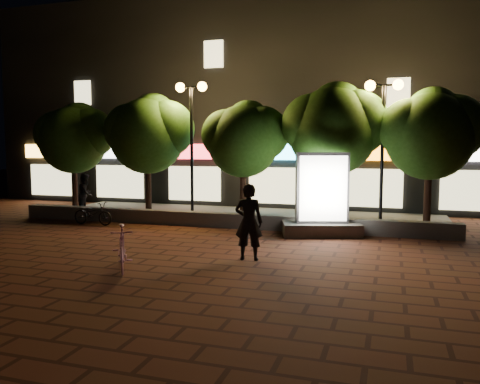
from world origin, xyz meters
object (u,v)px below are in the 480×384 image
at_px(tree_mid, 245,136).
at_px(ad_kiosk, 322,202).
at_px(tree_far_right, 432,130).
at_px(rider, 249,222).
at_px(tree_far_left, 75,136).
at_px(street_lamp_left, 191,115).
at_px(street_lamp_right, 383,115).
at_px(pedestrian, 86,194).
at_px(scooter_parked, 93,213).
at_px(tree_right, 334,126).
at_px(scooter_pink, 122,248).
at_px(tree_left, 149,131).

bearing_deg(tree_mid, ad_kiosk, -31.99).
height_order(tree_far_right, rider, tree_far_right).
xyz_separation_m(tree_far_left, street_lamp_left, (5.45, -0.26, 0.74)).
xyz_separation_m(street_lamp_right, pedestrian, (-11.60, -0.29, -2.99)).
distance_m(tree_mid, scooter_parked, 6.25).
height_order(tree_far_right, scooter_parked, tree_far_right).
height_order(tree_right, rider, tree_right).
distance_m(tree_right, street_lamp_left, 5.38).
relative_size(tree_far_right, scooter_pink, 2.82).
xyz_separation_m(street_lamp_right, rider, (-3.05, -5.62, -2.93)).
bearing_deg(tree_right, tree_left, -180.00).
bearing_deg(scooter_pink, rider, 5.25).
bearing_deg(street_lamp_left, scooter_parked, -143.38).
relative_size(tree_far_left, tree_right, 0.91).
bearing_deg(tree_far_left, pedestrian, -33.30).
distance_m(tree_far_left, street_lamp_left, 5.50).
distance_m(tree_far_left, scooter_parked, 4.53).
xyz_separation_m(rider, pedestrian, (-8.55, 5.33, -0.06)).
xyz_separation_m(tree_left, tree_right, (7.30, 0.00, 0.12)).
distance_m(street_lamp_right, ad_kiosk, 3.75).
bearing_deg(tree_mid, rider, -72.09).
xyz_separation_m(tree_right, ad_kiosk, (-0.14, -1.98, -2.50)).
height_order(street_lamp_right, rider, street_lamp_right).
distance_m(tree_mid, ad_kiosk, 4.31).
bearing_deg(street_lamp_right, pedestrian, -178.55).
xyz_separation_m(tree_left, scooter_parked, (-1.02, -2.46, -3.03)).
xyz_separation_m(tree_right, rider, (-1.40, -5.88, -2.60)).
xyz_separation_m(tree_mid, ad_kiosk, (3.17, -1.98, -2.15)).
bearing_deg(tree_mid, scooter_parked, -153.83).
distance_m(tree_far_left, scooter_pink, 10.70).
height_order(tree_far_left, scooter_parked, tree_far_left).
bearing_deg(tree_left, ad_kiosk, -15.44).
relative_size(tree_right, ad_kiosk, 1.88).
relative_size(tree_far_right, street_lamp_left, 0.92).
bearing_deg(scooter_pink, tree_far_left, 101.28).
relative_size(tree_mid, scooter_pink, 2.67).
relative_size(tree_right, rider, 2.63).
xyz_separation_m(street_lamp_left, rider, (3.95, -5.62, -3.06)).
distance_m(tree_far_left, pedestrian, 2.59).
height_order(tree_far_right, ad_kiosk, tree_far_right).
distance_m(tree_mid, scooter_pink, 8.18).
xyz_separation_m(tree_far_right, scooter_parked, (-11.51, -2.46, -2.95)).
bearing_deg(street_lamp_left, rider, -54.88).
bearing_deg(tree_right, ad_kiosk, -93.96).
distance_m(tree_far_right, street_lamp_right, 1.66).
distance_m(tree_far_left, street_lamp_right, 12.47).
bearing_deg(rider, tree_left, -51.47).
relative_size(tree_far_left, pedestrian, 2.80).
bearing_deg(street_lamp_right, tree_right, 170.90).
relative_size(tree_far_left, tree_far_right, 0.97).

